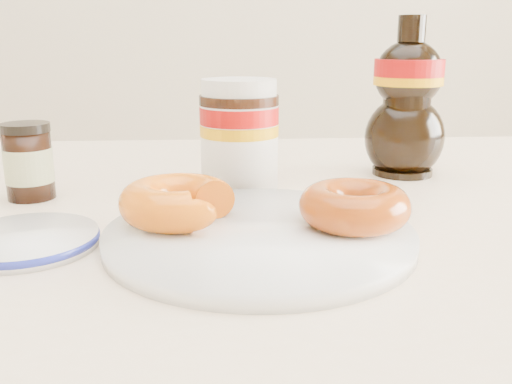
{
  "coord_description": "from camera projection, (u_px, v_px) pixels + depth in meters",
  "views": [
    {
      "loc": [
        -0.05,
        -0.5,
        0.93
      ],
      "look_at": [
        -0.01,
        0.05,
        0.79
      ],
      "focal_mm": 40.0,
      "sensor_mm": 36.0,
      "label": 1
    }
  ],
  "objects": [
    {
      "name": "syrup_bottle",
      "position": [
        407.0,
        97.0,
        0.76
      ],
      "size": [
        0.11,
        0.1,
        0.21
      ],
      "primitive_type": null,
      "rotation": [
        0.0,
        0.0,
        -0.03
      ],
      "color": "black",
      "rests_on": "dining_table"
    },
    {
      "name": "blue_rim_saucer",
      "position": [
        25.0,
        240.0,
        0.51
      ],
      "size": [
        0.13,
        0.13,
        0.01
      ],
      "color": "white",
      "rests_on": "dining_table"
    },
    {
      "name": "dark_jar",
      "position": [
        29.0,
        162.0,
        0.66
      ],
      "size": [
        0.06,
        0.06,
        0.09
      ],
      "rotation": [
        0.0,
        0.0,
        -0.02
      ],
      "color": "black",
      "rests_on": "dining_table"
    },
    {
      "name": "nutella_jar",
      "position": [
        239.0,
        131.0,
        0.69
      ],
      "size": [
        0.1,
        0.1,
        0.14
      ],
      "rotation": [
        0.0,
        0.0,
        -0.01
      ],
      "color": "white",
      "rests_on": "dining_table"
    },
    {
      "name": "donut_bitten",
      "position": [
        178.0,
        202.0,
        0.54
      ],
      "size": [
        0.13,
        0.13,
        0.04
      ],
      "primitive_type": "torus",
      "rotation": [
        0.0,
        0.0,
        0.19
      ],
      "color": "orange",
      "rests_on": "plate"
    },
    {
      "name": "plate",
      "position": [
        259.0,
        235.0,
        0.52
      ],
      "size": [
        0.28,
        0.28,
        0.01
      ],
      "color": "white",
      "rests_on": "dining_table"
    },
    {
      "name": "dining_table",
      "position": [
        265.0,
        280.0,
        0.65
      ],
      "size": [
        1.4,
        0.9,
        0.75
      ],
      "color": "beige",
      "rests_on": "ground"
    },
    {
      "name": "donut_whole",
      "position": [
        354.0,
        206.0,
        0.53
      ],
      "size": [
        0.13,
        0.13,
        0.04
      ],
      "primitive_type": "torus",
      "rotation": [
        0.0,
        0.0,
        -0.27
      ],
      "color": "#9A3209",
      "rests_on": "plate"
    }
  ]
}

